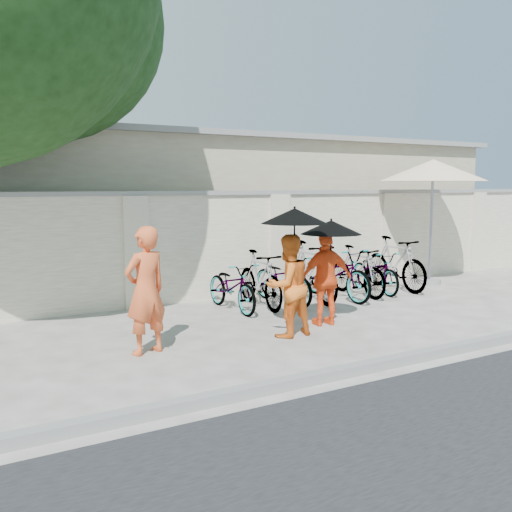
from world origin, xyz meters
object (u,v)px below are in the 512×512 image
monk_center (288,286)px  patio_umbrella (433,172)px  monk_right (326,279)px  monk_left (146,290)px

monk_center → patio_umbrella: patio_umbrella is taller
monk_right → patio_umbrella: bearing=-147.1°
patio_umbrella → monk_left: bearing=-165.2°
monk_center → monk_right: bearing=-168.1°
monk_left → patio_umbrella: bearing=178.3°
monk_left → monk_right: monk_left is taller
monk_center → monk_right: size_ratio=1.01×
monk_right → patio_umbrella: patio_umbrella is taller
monk_left → monk_center: (2.07, -0.21, -0.09)m
monk_center → monk_right: monk_center is taller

